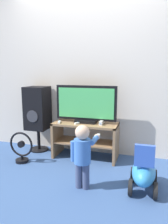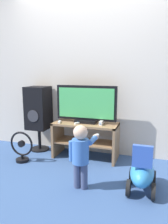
{
  "view_description": "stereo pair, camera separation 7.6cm",
  "coord_description": "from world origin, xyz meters",
  "px_view_note": "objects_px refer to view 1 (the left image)",
  "views": [
    {
      "loc": [
        0.88,
        -2.8,
        1.3
      ],
      "look_at": [
        0.0,
        0.13,
        0.71
      ],
      "focal_mm": 35.0,
      "sensor_mm": 36.0,
      "label": 1
    },
    {
      "loc": [
        0.95,
        -2.77,
        1.3
      ],
      "look_at": [
        0.0,
        0.13,
        0.71
      ],
      "focal_mm": 35.0,
      "sensor_mm": 36.0,
      "label": 2
    }
  ],
  "objects_px": {
    "television": "(86,105)",
    "floor_fan": "(21,148)",
    "child": "(83,151)",
    "ride_on_toy": "(144,172)",
    "game_console": "(102,122)",
    "remote_secondary": "(78,123)",
    "speaker_tower": "(38,109)",
    "remote_primary": "(59,122)"
  },
  "relations": [
    {
      "from": "remote_primary",
      "to": "remote_secondary",
      "type": "relative_size",
      "value": 1.02
    },
    {
      "from": "game_console",
      "to": "floor_fan",
      "type": "distance_m",
      "value": 1.21
    },
    {
      "from": "child",
      "to": "floor_fan",
      "type": "bearing_deg",
      "value": 158.33
    },
    {
      "from": "floor_fan",
      "to": "ride_on_toy",
      "type": "distance_m",
      "value": 1.71
    },
    {
      "from": "child",
      "to": "game_console",
      "type": "bearing_deg",
      "value": 87.97
    },
    {
      "from": "child",
      "to": "speaker_tower",
      "type": "distance_m",
      "value": 1.41
    },
    {
      "from": "child",
      "to": "television",
      "type": "bearing_deg",
      "value": 103.97
    },
    {
      "from": "child",
      "to": "remote_secondary",
      "type": "bearing_deg",
      "value": 111.84
    },
    {
      "from": "remote_secondary",
      "to": "ride_on_toy",
      "type": "height_order",
      "value": "ride_on_toy"
    },
    {
      "from": "child",
      "to": "ride_on_toy",
      "type": "bearing_deg",
      "value": 12.08
    },
    {
      "from": "game_console",
      "to": "speaker_tower",
      "type": "distance_m",
      "value": 1.08
    },
    {
      "from": "remote_primary",
      "to": "child",
      "type": "relative_size",
      "value": 0.19
    },
    {
      "from": "remote_primary",
      "to": "floor_fan",
      "type": "distance_m",
      "value": 0.65
    },
    {
      "from": "television",
      "to": "ride_on_toy",
      "type": "relative_size",
      "value": 1.6
    },
    {
      "from": "game_console",
      "to": "child",
      "type": "distance_m",
      "value": 0.85
    },
    {
      "from": "remote_secondary",
      "to": "ride_on_toy",
      "type": "distance_m",
      "value": 1.19
    },
    {
      "from": "remote_secondary",
      "to": "child",
      "type": "height_order",
      "value": "child"
    },
    {
      "from": "game_console",
      "to": "ride_on_toy",
      "type": "xyz_separation_m",
      "value": [
        0.62,
        -0.7,
        -0.35
      ]
    },
    {
      "from": "child",
      "to": "speaker_tower",
      "type": "height_order",
      "value": "speaker_tower"
    },
    {
      "from": "television",
      "to": "ride_on_toy",
      "type": "height_order",
      "value": "television"
    },
    {
      "from": "game_console",
      "to": "child",
      "type": "xyz_separation_m",
      "value": [
        -0.03,
        -0.84,
        -0.14
      ]
    },
    {
      "from": "television",
      "to": "speaker_tower",
      "type": "relative_size",
      "value": 0.86
    },
    {
      "from": "television",
      "to": "child",
      "type": "xyz_separation_m",
      "value": [
        0.22,
        -0.87,
        -0.38
      ]
    },
    {
      "from": "television",
      "to": "floor_fan",
      "type": "relative_size",
      "value": 2.03
    },
    {
      "from": "television",
      "to": "floor_fan",
      "type": "xyz_separation_m",
      "value": [
        -0.83,
        -0.45,
        -0.6
      ]
    },
    {
      "from": "game_console",
      "to": "child",
      "type": "relative_size",
      "value": 0.28
    },
    {
      "from": "remote_primary",
      "to": "remote_secondary",
      "type": "height_order",
      "value": "same"
    },
    {
      "from": "floor_fan",
      "to": "ride_on_toy",
      "type": "xyz_separation_m",
      "value": [
        1.69,
        -0.28,
        0.01
      ]
    },
    {
      "from": "television",
      "to": "game_console",
      "type": "relative_size",
      "value": 4.48
    },
    {
      "from": "remote_secondary",
      "to": "remote_primary",
      "type": "bearing_deg",
      "value": -173.4
    },
    {
      "from": "speaker_tower",
      "to": "game_console",
      "type": "bearing_deg",
      "value": -4.17
    },
    {
      "from": "game_console",
      "to": "television",
      "type": "bearing_deg",
      "value": 173.73
    },
    {
      "from": "game_console",
      "to": "speaker_tower",
      "type": "relative_size",
      "value": 0.19
    },
    {
      "from": "television",
      "to": "remote_primary",
      "type": "distance_m",
      "value": 0.47
    },
    {
      "from": "game_console",
      "to": "speaker_tower",
      "type": "xyz_separation_m",
      "value": [
        -1.07,
        0.08,
        0.12
      ]
    },
    {
      "from": "floor_fan",
      "to": "ride_on_toy",
      "type": "height_order",
      "value": "ride_on_toy"
    },
    {
      "from": "game_console",
      "to": "remote_primary",
      "type": "bearing_deg",
      "value": -170.02
    },
    {
      "from": "speaker_tower",
      "to": "television",
      "type": "bearing_deg",
      "value": -3.54
    },
    {
      "from": "television",
      "to": "game_console",
      "type": "xyz_separation_m",
      "value": [
        0.25,
        -0.03,
        -0.24
      ]
    },
    {
      "from": "game_console",
      "to": "remote_secondary",
      "type": "distance_m",
      "value": 0.35
    },
    {
      "from": "remote_secondary",
      "to": "speaker_tower",
      "type": "xyz_separation_m",
      "value": [
        -0.73,
        0.15,
        0.14
      ]
    },
    {
      "from": "television",
      "to": "ride_on_toy",
      "type": "bearing_deg",
      "value": -40.13
    }
  ]
}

